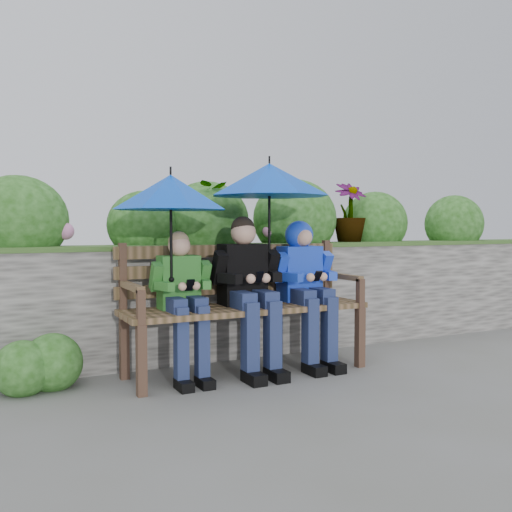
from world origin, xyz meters
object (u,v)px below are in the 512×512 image
boy_left (183,295)px  umbrella_right (269,180)px  park_bench (242,298)px  boy_right (305,278)px  umbrella_left (171,192)px  boy_middle (248,285)px

boy_left → umbrella_right: size_ratio=1.15×
park_bench → boy_right: bearing=-9.2°
umbrella_left → umbrella_right: bearing=3.7°
boy_middle → umbrella_left: 0.97m
boy_middle → umbrella_right: size_ratio=1.27×
boy_left → umbrella_right: umbrella_right is taller
park_bench → boy_middle: (0.01, -0.11, 0.11)m
boy_left → umbrella_left: bearing=173.9°
park_bench → umbrella_right: bearing=-6.7°
park_bench → boy_middle: boy_middle is taller
park_bench → boy_right: (0.55, -0.09, 0.15)m
umbrella_left → boy_middle: bearing=-2.0°
boy_right → umbrella_left: (-1.18, 0.00, 0.70)m
park_bench → umbrella_right: 1.00m
boy_right → umbrella_right: (-0.31, 0.06, 0.83)m
umbrella_left → park_bench: bearing=7.6°
boy_middle → umbrella_right: umbrella_right is taller
umbrella_left → umbrella_right: (0.87, 0.06, 0.13)m
boy_middle → umbrella_right: 0.89m
boy_left → umbrella_right: (0.78, 0.07, 0.91)m
umbrella_right → boy_right: bearing=-11.0°
park_bench → boy_middle: 0.16m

